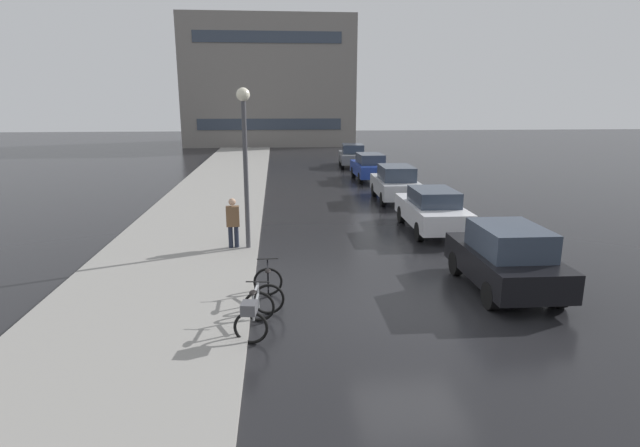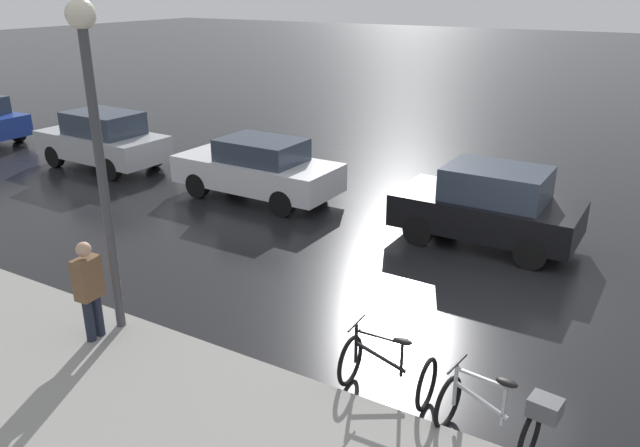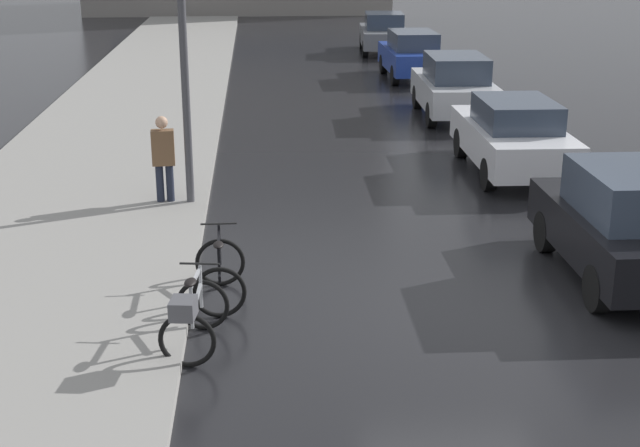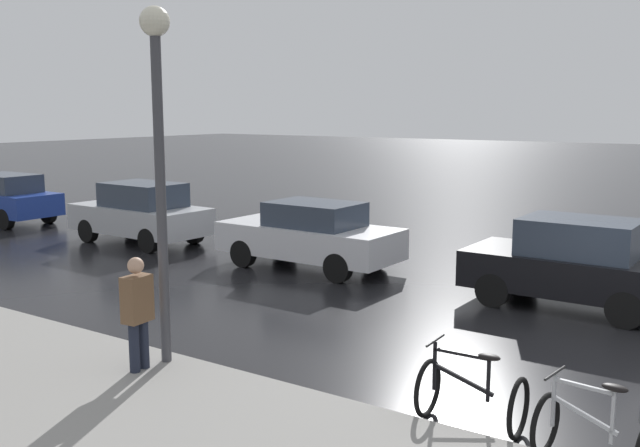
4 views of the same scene
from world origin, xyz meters
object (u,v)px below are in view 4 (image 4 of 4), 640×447
object	(u,v)px
bicycle_second	(471,395)
car_white	(310,235)
car_blue	(4,198)
streetlamp	(159,133)
car_silver	(141,213)
pedestrian	(138,312)
bicycle_nearest	(610,429)
car_black	(573,263)

from	to	relation	value
bicycle_second	car_white	distance (m)	8.57
car_blue	bicycle_second	bearing A→B (deg)	-107.46
bicycle_second	streetlamp	size ratio (longest dim) A/B	0.24
streetlamp	car_silver	bearing A→B (deg)	49.82
car_white	pedestrian	bearing A→B (deg)	-163.97
bicycle_nearest	car_white	distance (m)	9.94
bicycle_nearest	car_black	distance (m)	6.43
car_silver	car_blue	size ratio (longest dim) A/B	1.03
car_black	car_white	distance (m)	5.88
car_white	car_blue	world-z (taller)	car_blue
pedestrian	streetlamp	size ratio (longest dim) A/B	0.34
car_black	streetlamp	xyz separation A→B (m)	(-6.52, 3.84, 2.50)
pedestrian	streetlamp	bearing A→B (deg)	-5.81
bicycle_nearest	pedestrian	size ratio (longest dim) A/B	0.81
pedestrian	car_white	bearing A→B (deg)	16.03
bicycle_nearest	car_blue	size ratio (longest dim) A/B	0.35
bicycle_nearest	car_white	xyz separation A→B (m)	(6.07, 7.86, 0.30)
bicycle_nearest	car_blue	world-z (taller)	car_blue
car_blue	streetlamp	bearing A→B (deg)	-114.64
bicycle_second	pedestrian	bearing A→B (deg)	104.75
bicycle_nearest	pedestrian	bearing A→B (deg)	98.40
car_black	pedestrian	world-z (taller)	pedestrian
car_silver	streetlamp	size ratio (longest dim) A/B	0.83
car_black	car_blue	bearing A→B (deg)	90.31
car_blue	pedestrian	xyz separation A→B (m)	(-6.88, -13.97, 0.15)
car_blue	streetlamp	world-z (taller)	streetlamp
car_silver	car_blue	xyz separation A→B (m)	(-0.06, 6.34, -0.03)
car_black	pedestrian	size ratio (longest dim) A/B	2.21
bicycle_second	streetlamp	bearing A→B (deg)	99.10
car_white	car_black	bearing A→B (deg)	-89.63
bicycle_nearest	bicycle_second	world-z (taller)	bicycle_second
car_silver	bicycle_nearest	bearing A→B (deg)	-114.21
car_black	car_white	bearing A→B (deg)	90.37
car_white	car_silver	size ratio (longest dim) A/B	1.05
car_white	streetlamp	world-z (taller)	streetlamp
bicycle_nearest	car_white	world-z (taller)	car_white
car_silver	pedestrian	bearing A→B (deg)	-132.26
bicycle_second	car_white	world-z (taller)	car_white
pedestrian	car_black	bearing A→B (deg)	-29.14
bicycle_second	car_silver	bearing A→B (deg)	64.07
streetlamp	car_white	bearing A→B (deg)	17.45
bicycle_second	car_silver	distance (m)	13.28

